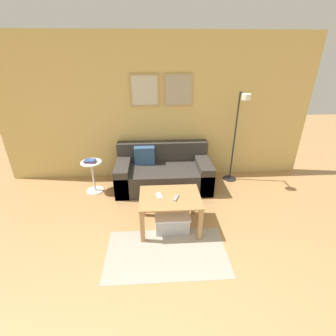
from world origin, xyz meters
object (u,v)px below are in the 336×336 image
couch (163,172)px  side_table (93,174)px  remote_control (176,198)px  storage_bin (172,220)px  coffee_table (170,203)px  floor_lamp (238,133)px  cell_phone (159,195)px  book_stack (90,161)px

couch → side_table: (-1.22, -0.13, 0.08)m
couch → remote_control: couch is taller
storage_bin → side_table: side_table is taller
coffee_table → floor_lamp: floor_lamp is taller
cell_phone → storage_bin: bearing=-32.8°
coffee_table → book_stack: (-1.27, 1.03, 0.19)m
storage_bin → remote_control: bearing=-19.5°
coffee_table → cell_phone: cell_phone is taller
remote_control → coffee_table: bearing=169.2°
coffee_table → book_stack: 1.65m
floor_lamp → coffee_table: bearing=-136.3°
book_stack → remote_control: size_ratio=1.25×
storage_bin → cell_phone: 0.42m
floor_lamp → cell_phone: 1.88m
couch → cell_phone: 1.17m
book_stack → side_table: bearing=51.7°
couch → book_stack: (-1.23, -0.14, 0.33)m
coffee_table → book_stack: bearing=140.9°
coffee_table → remote_control: remote_control is taller
storage_bin → cell_phone: cell_phone is taller
couch → storage_bin: 1.21m
storage_bin → coffee_table: bearing=132.3°
book_stack → storage_bin: bearing=-39.3°
coffee_table → side_table: bearing=140.4°
coffee_table → side_table: (-1.26, 1.04, -0.06)m
coffee_table → floor_lamp: (1.25, 1.20, 0.57)m
storage_bin → cell_phone: size_ratio=3.41×
couch → cell_phone: bearing=-95.3°
floor_lamp → remote_control: 1.77m
storage_bin → book_stack: (-1.30, 1.06, 0.47)m
coffee_table → cell_phone: 0.18m
side_table → coffee_table: bearing=-39.6°
cell_phone → floor_lamp: bearing=27.0°
book_stack → couch: bearing=6.5°
storage_bin → remote_control: (0.05, -0.02, 0.38)m
floor_lamp → book_stack: (-2.52, -0.17, -0.37)m
book_stack → remote_control: bearing=-38.8°
floor_lamp → book_stack: size_ratio=8.81×
book_stack → cell_phone: size_ratio=1.34×
coffee_table → side_table: size_ratio=1.45×
floor_lamp → remote_control: bearing=-133.4°
book_stack → cell_phone: bearing=-41.6°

